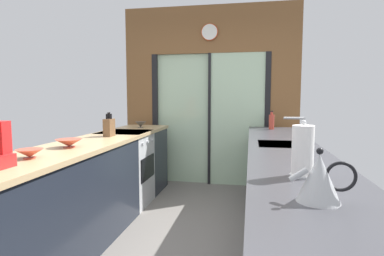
% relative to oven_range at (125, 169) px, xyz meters
% --- Properties ---
extents(ground_plane, '(5.04, 7.60, 0.02)m').
position_rel_oven_range_xyz_m(ground_plane, '(0.91, -0.65, -0.47)').
color(ground_plane, slate).
extents(back_wall_unit, '(2.64, 0.12, 2.70)m').
position_rel_oven_range_xyz_m(back_wall_unit, '(0.91, 1.15, 1.07)').
color(back_wall_unit, brown).
rests_on(back_wall_unit, ground_plane).
extents(left_counter_run, '(0.62, 3.80, 0.92)m').
position_rel_oven_range_xyz_m(left_counter_run, '(-0.00, -1.12, 0.01)').
color(left_counter_run, '#1E232D').
rests_on(left_counter_run, ground_plane).
extents(right_counter_run, '(0.62, 3.80, 0.92)m').
position_rel_oven_range_xyz_m(right_counter_run, '(1.82, -0.95, 0.01)').
color(right_counter_run, '#1E232D').
rests_on(right_counter_run, ground_plane).
extents(sink_faucet, '(0.19, 0.02, 0.25)m').
position_rel_oven_range_xyz_m(sink_faucet, '(1.96, -0.70, 0.63)').
color(sink_faucet, '#B7BABC').
rests_on(sink_faucet, right_counter_run).
extents(oven_range, '(0.60, 0.60, 0.92)m').
position_rel_oven_range_xyz_m(oven_range, '(0.00, 0.00, 0.00)').
color(oven_range, '#B7BABC').
rests_on(oven_range, ground_plane).
extents(mixing_bowl_near, '(0.18, 0.18, 0.07)m').
position_rel_oven_range_xyz_m(mixing_bowl_near, '(0.02, -1.73, 0.50)').
color(mixing_bowl_near, '#BC4C38').
rests_on(mixing_bowl_near, left_counter_run).
extents(mixing_bowl_mid, '(0.22, 0.22, 0.07)m').
position_rel_oven_range_xyz_m(mixing_bowl_mid, '(0.02, -1.24, 0.50)').
color(mixing_bowl_mid, '#BC4C38').
rests_on(mixing_bowl_mid, left_counter_run).
extents(mixing_bowl_far, '(0.16, 0.16, 0.08)m').
position_rel_oven_range_xyz_m(mixing_bowl_far, '(0.02, 0.53, 0.51)').
color(mixing_bowl_far, '#514C47').
rests_on(mixing_bowl_far, left_counter_run).
extents(knife_block, '(0.08, 0.14, 0.26)m').
position_rel_oven_range_xyz_m(knife_block, '(0.02, -0.47, 0.56)').
color(knife_block, brown).
rests_on(knife_block, left_counter_run).
extents(kettle, '(0.26, 0.18, 0.22)m').
position_rel_oven_range_xyz_m(kettle, '(1.80, -2.32, 0.56)').
color(kettle, '#B7BABC').
rests_on(kettle, right_counter_run).
extents(soap_bottle, '(0.07, 0.07, 0.24)m').
position_rel_oven_range_xyz_m(soap_bottle, '(1.80, 0.61, 0.57)').
color(soap_bottle, '#B23D2D').
rests_on(soap_bottle, right_counter_run).
extents(paper_towel_roll, '(0.13, 0.13, 0.31)m').
position_rel_oven_range_xyz_m(paper_towel_roll, '(1.80, -1.91, 0.60)').
color(paper_towel_roll, '#B7BABC').
rests_on(paper_towel_roll, right_counter_run).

